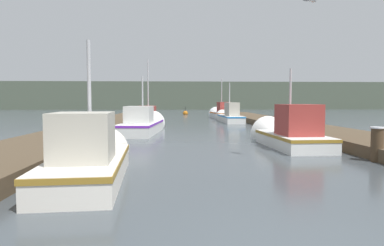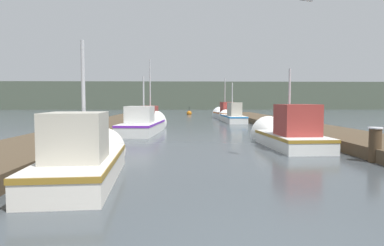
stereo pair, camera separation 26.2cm
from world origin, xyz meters
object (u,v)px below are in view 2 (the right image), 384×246
Objects in this scene: fishing_boat_4 at (232,116)px; fishing_boat_5 at (224,113)px; mooring_piling_0 at (285,124)px; fishing_boat_3 at (151,119)px; fishing_boat_0 at (86,157)px; mooring_piling_2 at (235,111)px; channel_buoy at (189,113)px; mooring_piling_1 at (375,145)px; fishing_boat_2 at (146,124)px; fishing_boat_1 at (286,134)px; mooring_piling_3 at (237,113)px.

fishing_boat_5 is at bearing 87.95° from fishing_boat_4.
mooring_piling_0 is at bearing -85.33° from fishing_boat_4.
fishing_boat_3 reaches higher than mooring_piling_0.
fishing_boat_0 reaches higher than mooring_piling_0.
channel_buoy is (-4.26, 8.12, -0.46)m from mooring_piling_2.
channel_buoy is (-4.19, 32.33, -0.31)m from mooring_piling_1.
fishing_boat_0 is 20.65m from fishing_boat_4.
channel_buoy is at bearing 101.14° from fishing_boat_4.
fishing_boat_2 is at bearing -97.20° from channel_buoy.
mooring_piling_1 is (1.34, -3.44, 0.03)m from fishing_boat_1.
fishing_boat_0 is 4.92× the size of mooring_piling_1.
channel_buoy reaches higher than mooring_piling_1.
channel_buoy is (-2.85, 28.89, -0.27)m from fishing_boat_1.
mooring_piling_1 is 0.82× the size of mooring_piling_3.
mooring_piling_3 reaches higher than channel_buoy.
fishing_boat_0 is at bearing -167.75° from mooring_piling_1.
mooring_piling_2 is 2.62m from mooring_piling_3.
fishing_boat_1 is at bearing 111.27° from mooring_piling_1.
fishing_boat_3 is at bearing -145.10° from fishing_boat_4.
fishing_boat_3 is (0.06, 15.36, 0.01)m from fishing_boat_0.
fishing_boat_4 is at bearing -106.45° from mooring_piling_3.
fishing_boat_3 is 3.95× the size of mooring_piling_2.
channel_buoy is at bearing 117.69° from mooring_piling_2.
fishing_boat_4 is at bearing -101.46° from mooring_piling_2.
fishing_boat_0 is at bearing -85.94° from fishing_boat_2.
fishing_boat_1 is at bearing -93.79° from mooring_piling_3.
fishing_boat_1 is 18.20m from mooring_piling_3.
mooring_piling_2 reaches higher than mooring_piling_1.
channel_buoy is at bearing 80.77° from fishing_boat_0.
fishing_boat_5 is (0.29, 19.99, 0.02)m from fishing_boat_1.
fishing_boat_3 is 0.77× the size of fishing_boat_4.
fishing_boat_0 is at bearing -107.53° from fishing_boat_5.
fishing_boat_4 is 6.19m from mooring_piling_2.
fishing_boat_0 is 26.81m from mooring_piling_2.
fishing_boat_0 is at bearing -142.27° from fishing_boat_1.
fishing_boat_0 is at bearing -95.19° from channel_buoy.
fishing_boat_3 is at bearing 117.04° from fishing_boat_1.
fishing_boat_1 is 0.72× the size of fishing_boat_2.
mooring_piling_2 is 1.08× the size of mooring_piling_3.
mooring_piling_2 is at bearing 89.83° from mooring_piling_1.
fishing_boat_0 is 4.03× the size of mooring_piling_3.
fishing_boat_5 is at bearing 62.18° from fishing_boat_3.
fishing_boat_4 is at bearing 93.65° from mooring_piling_1.
fishing_boat_4 is 5.95× the size of mooring_piling_0.
mooring_piling_3 is (1.20, 18.16, 0.14)m from fishing_boat_1.
fishing_boat_3 is 4.27× the size of mooring_piling_3.
mooring_piling_2 is at bearing 83.59° from fishing_boat_1.
fishing_boat_4 is at bearing 95.59° from mooring_piling_0.
fishing_boat_2 is at bearing -115.72° from mooring_piling_2.
mooring_piling_3 is (1.02, 3.46, 0.13)m from fishing_boat_4.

